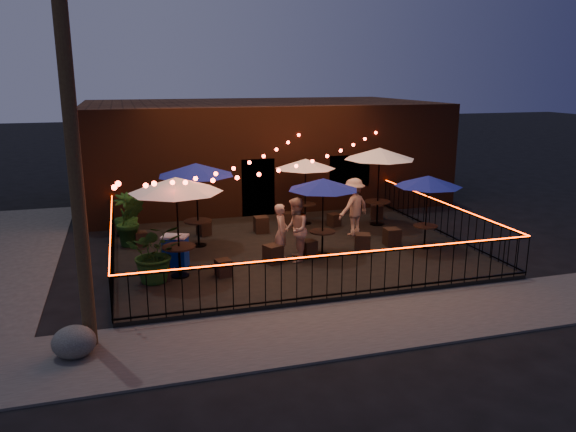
{
  "coord_description": "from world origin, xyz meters",
  "views": [
    {
      "loc": [
        -4.58,
        -13.12,
        5.05
      ],
      "look_at": [
        0.02,
        2.36,
        1.0
      ],
      "focal_mm": 35.0,
      "sensor_mm": 36.0,
      "label": 1
    }
  ],
  "objects_px": {
    "cooler": "(176,251)",
    "boulder": "(74,342)",
    "cafe_table_4": "(428,182)",
    "utility_pole": "(72,137)",
    "cafe_table_0": "(176,186)",
    "cafe_table_5": "(380,155)",
    "cafe_table_1": "(196,171)",
    "cafe_table_3": "(305,165)",
    "cafe_table_2": "(323,185)"
  },
  "relations": [
    {
      "from": "cooler",
      "to": "boulder",
      "type": "height_order",
      "value": "cooler"
    },
    {
      "from": "cafe_table_4",
      "to": "boulder",
      "type": "bearing_deg",
      "value": -157.61
    },
    {
      "from": "utility_pole",
      "to": "cafe_table_0",
      "type": "relative_size",
      "value": 3.09
    },
    {
      "from": "boulder",
      "to": "utility_pole",
      "type": "bearing_deg",
      "value": 58.78
    },
    {
      "from": "cafe_table_5",
      "to": "cooler",
      "type": "bearing_deg",
      "value": -160.57
    },
    {
      "from": "utility_pole",
      "to": "cafe_table_0",
      "type": "bearing_deg",
      "value": 56.37
    },
    {
      "from": "cafe_table_1",
      "to": "cafe_table_3",
      "type": "distance_m",
      "value": 4.13
    },
    {
      "from": "cooler",
      "to": "boulder",
      "type": "xyz_separation_m",
      "value": [
        -2.25,
        -4.22,
        -0.25
      ]
    },
    {
      "from": "cafe_table_5",
      "to": "cafe_table_0",
      "type": "bearing_deg",
      "value": -155.08
    },
    {
      "from": "cafe_table_4",
      "to": "cafe_table_1",
      "type": "bearing_deg",
      "value": 161.98
    },
    {
      "from": "cafe_table_2",
      "to": "cafe_table_0",
      "type": "bearing_deg",
      "value": -170.77
    },
    {
      "from": "cafe_table_3",
      "to": "boulder",
      "type": "height_order",
      "value": "cafe_table_3"
    },
    {
      "from": "cafe_table_3",
      "to": "cafe_table_4",
      "type": "height_order",
      "value": "cafe_table_3"
    },
    {
      "from": "cafe_table_4",
      "to": "cafe_table_2",
      "type": "bearing_deg",
      "value": 175.65
    },
    {
      "from": "cafe_table_1",
      "to": "cafe_table_5",
      "type": "bearing_deg",
      "value": 6.92
    },
    {
      "from": "cafe_table_4",
      "to": "cooler",
      "type": "height_order",
      "value": "cafe_table_4"
    },
    {
      "from": "cafe_table_0",
      "to": "cafe_table_3",
      "type": "relative_size",
      "value": 1.0
    },
    {
      "from": "cafe_table_3",
      "to": "cafe_table_0",
      "type": "bearing_deg",
      "value": -139.05
    },
    {
      "from": "cafe_table_4",
      "to": "boulder",
      "type": "distance_m",
      "value": 10.33
    },
    {
      "from": "utility_pole",
      "to": "boulder",
      "type": "height_order",
      "value": "utility_pole"
    },
    {
      "from": "cafe_table_3",
      "to": "cafe_table_1",
      "type": "bearing_deg",
      "value": -158.07
    },
    {
      "from": "utility_pole",
      "to": "cafe_table_2",
      "type": "distance_m",
      "value": 7.32
    },
    {
      "from": "cooler",
      "to": "utility_pole",
      "type": "bearing_deg",
      "value": -93.52
    },
    {
      "from": "cafe_table_1",
      "to": "boulder",
      "type": "bearing_deg",
      "value": -117.43
    },
    {
      "from": "cafe_table_0",
      "to": "utility_pole",
      "type": "bearing_deg",
      "value": -123.63
    },
    {
      "from": "cafe_table_0",
      "to": "cafe_table_4",
      "type": "relative_size",
      "value": 1.06
    },
    {
      "from": "cafe_table_2",
      "to": "cafe_table_5",
      "type": "relative_size",
      "value": 0.79
    },
    {
      "from": "cafe_table_3",
      "to": "cafe_table_5",
      "type": "bearing_deg",
      "value": -19.07
    },
    {
      "from": "cafe_table_2",
      "to": "cafe_table_5",
      "type": "xyz_separation_m",
      "value": [
        2.9,
        2.57,
        0.39
      ]
    },
    {
      "from": "cafe_table_4",
      "to": "cafe_table_0",
      "type": "bearing_deg",
      "value": -176.63
    },
    {
      "from": "cooler",
      "to": "cafe_table_5",
      "type": "bearing_deg",
      "value": 43.59
    },
    {
      "from": "cafe_table_5",
      "to": "utility_pole",
      "type": "bearing_deg",
      "value": -145.07
    },
    {
      "from": "cafe_table_1",
      "to": "cafe_table_5",
      "type": "height_order",
      "value": "cafe_table_5"
    },
    {
      "from": "cafe_table_5",
      "to": "cooler",
      "type": "xyz_separation_m",
      "value": [
        -6.96,
        -2.46,
        -1.94
      ]
    },
    {
      "from": "utility_pole",
      "to": "cafe_table_1",
      "type": "distance_m",
      "value": 6.39
    },
    {
      "from": "cafe_table_4",
      "to": "cooler",
      "type": "xyz_separation_m",
      "value": [
        -7.16,
        0.35,
        -1.52
      ]
    },
    {
      "from": "cafe_table_4",
      "to": "cooler",
      "type": "distance_m",
      "value": 7.33
    },
    {
      "from": "cafe_table_5",
      "to": "boulder",
      "type": "height_order",
      "value": "cafe_table_5"
    },
    {
      "from": "cafe_table_0",
      "to": "cafe_table_4",
      "type": "xyz_separation_m",
      "value": [
        7.14,
        0.42,
        -0.36
      ]
    },
    {
      "from": "cafe_table_0",
      "to": "cafe_table_5",
      "type": "relative_size",
      "value": 0.94
    },
    {
      "from": "cafe_table_0",
      "to": "cafe_table_1",
      "type": "height_order",
      "value": "cafe_table_0"
    },
    {
      "from": "boulder",
      "to": "cafe_table_5",
      "type": "bearing_deg",
      "value": 35.95
    },
    {
      "from": "cafe_table_1",
      "to": "cafe_table_3",
      "type": "relative_size",
      "value": 1.08
    },
    {
      "from": "cafe_table_1",
      "to": "cafe_table_3",
      "type": "xyz_separation_m",
      "value": [
        3.82,
        1.54,
        -0.22
      ]
    },
    {
      "from": "cafe_table_0",
      "to": "cooler",
      "type": "xyz_separation_m",
      "value": [
        -0.02,
        0.77,
        -1.87
      ]
    },
    {
      "from": "cafe_table_1",
      "to": "cafe_table_5",
      "type": "distance_m",
      "value": 6.17
    },
    {
      "from": "cafe_table_1",
      "to": "utility_pole",
      "type": "bearing_deg",
      "value": -117.13
    },
    {
      "from": "cafe_table_3",
      "to": "cafe_table_5",
      "type": "relative_size",
      "value": 0.94
    },
    {
      "from": "utility_pole",
      "to": "cafe_table_5",
      "type": "height_order",
      "value": "utility_pole"
    },
    {
      "from": "cafe_table_5",
      "to": "cafe_table_1",
      "type": "bearing_deg",
      "value": -173.08
    }
  ]
}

